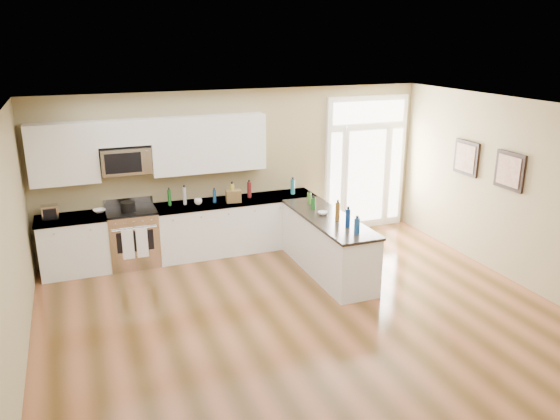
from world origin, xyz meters
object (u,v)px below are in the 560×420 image
object	(u,v)px
peninsula_cabinet	(327,247)
stockpot	(128,206)
kitchen_range	(133,237)
toaster_oven	(50,212)

from	to	relation	value
peninsula_cabinet	stockpot	bearing A→B (deg)	154.75
peninsula_cabinet	stockpot	size ratio (longest dim) A/B	9.97
stockpot	peninsula_cabinet	bearing A→B (deg)	-25.25
kitchen_range	stockpot	bearing A→B (deg)	-122.75
kitchen_range	stockpot	xyz separation A→B (m)	(-0.05, -0.07, 0.56)
kitchen_range	stockpot	size ratio (longest dim) A/B	4.64
peninsula_cabinet	toaster_oven	world-z (taller)	toaster_oven
peninsula_cabinet	kitchen_range	xyz separation A→B (m)	(-2.87, 1.45, 0.04)
stockpot	toaster_oven	size ratio (longest dim) A/B	0.94
peninsula_cabinet	toaster_oven	size ratio (longest dim) A/B	9.37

